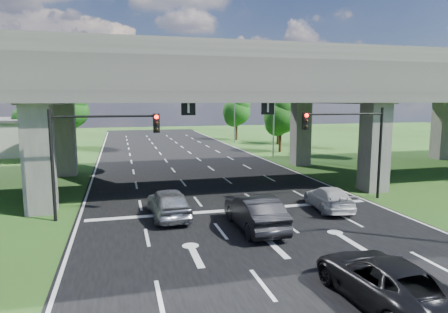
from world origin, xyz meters
name	(u,v)px	position (x,y,z in m)	size (l,w,h in m)	color
ground	(255,229)	(0.00, 0.00, 0.00)	(160.00, 160.00, 0.00)	#274415
road	(211,187)	(0.00, 10.00, 0.01)	(18.00, 120.00, 0.03)	black
overpass	(205,81)	(0.00, 12.00, 7.92)	(80.00, 15.00, 10.00)	#383633
signal_right	(352,136)	(7.82, 3.94, 4.19)	(5.76, 0.54, 6.00)	black
signal_left	(94,143)	(-7.82, 3.94, 4.19)	(5.76, 0.54, 6.00)	black
streetlight_far	(271,106)	(10.10, 24.00, 5.85)	(3.38, 0.25, 10.00)	gray
streetlight_beyond	(232,104)	(10.10, 40.00, 5.85)	(3.38, 0.25, 10.00)	gray
tree_left_near	(44,116)	(-13.95, 26.00, 4.82)	(4.50, 4.50, 7.80)	black
tree_left_mid	(29,119)	(-16.95, 34.00, 4.17)	(3.91, 3.90, 6.76)	black
tree_left_far	(72,110)	(-12.95, 42.00, 5.14)	(4.80, 4.80, 8.32)	black
tree_right_near	(281,116)	(13.05, 28.00, 4.50)	(4.20, 4.20, 7.28)	black
tree_right_mid	(279,116)	(16.05, 36.00, 4.17)	(3.91, 3.90, 6.76)	black
tree_right_far	(237,110)	(12.05, 44.00, 4.82)	(4.50, 4.50, 7.80)	black
car_silver	(169,203)	(-4.01, 3.00, 0.85)	(1.94, 4.82, 1.64)	#A1A3A8
car_dark	(255,212)	(-0.06, -0.12, 0.89)	(1.82, 5.21, 1.72)	black
car_white	(329,198)	(5.40, 2.28, 0.70)	(1.87, 4.61, 1.34)	silver
car_trailing	(383,280)	(1.51, -8.11, 0.78)	(2.48, 5.38, 1.49)	black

